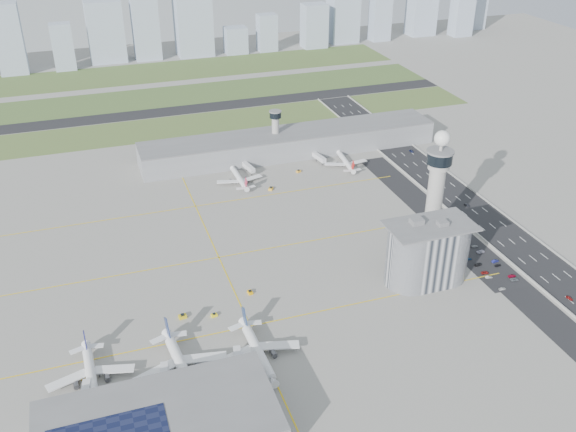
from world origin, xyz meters
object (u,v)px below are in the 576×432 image
object	(u,v)px
tug_0	(85,376)
car_lot_4	(469,259)
airplane_near_a	(90,371)
car_hw_1	(467,205)
tug_4	(271,188)
car_lot_0	(502,289)
car_lot_11	(475,246)
jet_bridge_near_1	(164,392)
car_lot_10	(481,252)
control_tower	(436,184)
jet_bridge_near_2	(240,374)
jet_bridge_far_0	(244,165)
airplane_near_b	(181,361)
tug_1	(214,315)
car_lot_3	(478,264)
car_lot_5	(459,251)
car_hw_2	(411,151)
airplane_near_c	(258,347)
car_hw_0	(569,298)
car_lot_2	(485,273)
secondary_tower	(275,129)
admin_building	(427,253)
tug_5	(299,171)
car_hw_4	(358,126)
tug_2	(183,316)
airplane_far_b	(346,159)
jet_bridge_near_0	(83,411)
car_lot_1	(489,277)
car_lot_7	(512,276)
airplane_far_a	(239,175)
tug_3	(250,292)
car_lot_9	(495,261)

from	to	relation	value
tug_0	car_lot_4	bearing A→B (deg)	-90.79
airplane_near_a	car_hw_1	bearing A→B (deg)	108.12
tug_4	airplane_near_a	bearing A→B (deg)	83.26
car_lot_0	car_lot_11	size ratio (longest dim) A/B	0.95
jet_bridge_near_1	car_lot_10	xyz separation A→B (m)	(175.41, 50.84, -2.20)
control_tower	jet_bridge_near_2	world-z (taller)	control_tower
jet_bridge_far_0	airplane_near_b	bearing A→B (deg)	-32.71
airplane_near_a	tug_1	bearing A→B (deg)	113.07
car_lot_3	car_lot_5	world-z (taller)	car_lot_3
car_hw_2	airplane_near_c	bearing A→B (deg)	-132.32
car_lot_4	car_lot_5	bearing A→B (deg)	8.85
car_hw_0	control_tower	bearing A→B (deg)	113.23
airplane_near_c	car_hw_1	distance (m)	180.58
car_lot_2	secondary_tower	bearing A→B (deg)	23.71
airplane_near_a	car_lot_2	size ratio (longest dim) A/B	10.41
jet_bridge_near_1	car_hw_1	world-z (taller)	jet_bridge_near_1
car_hw_1	car_hw_2	size ratio (longest dim) A/B	0.95
admin_building	airplane_near_a	size ratio (longest dim) A/B	1.03
tug_5	car_hw_4	world-z (taller)	tug_5
tug_1	car_hw_4	world-z (taller)	tug_1
tug_0	tug_2	bearing A→B (deg)	-68.21
airplane_far_b	car_lot_10	size ratio (longest dim) A/B	7.56
control_tower	jet_bridge_near_1	size ratio (longest dim) A/B	4.61
jet_bridge_near_1	car_lot_3	bearing A→B (deg)	-66.35
car_lot_2	car_lot_11	world-z (taller)	car_lot_11
jet_bridge_near_0	car_lot_3	distance (m)	201.24
airplane_far_b	car_lot_10	xyz separation A→B (m)	(23.54, -125.87, -4.31)
car_lot_1	car_lot_2	distance (m)	4.06
car_lot_1	car_hw_0	bearing A→B (deg)	-130.94
car_lot_1	car_hw_1	world-z (taller)	car_hw_1
car_lot_10	jet_bridge_near_1	bearing A→B (deg)	98.90
car_lot_7	car_hw_2	world-z (taller)	car_lot_7
car_lot_3	car_lot_4	size ratio (longest dim) A/B	1.36
car_lot_1	car_lot_10	bearing A→B (deg)	-18.41
airplane_near_a	car_lot_3	world-z (taller)	airplane_near_a
airplane_far_a	car_lot_3	distance (m)	161.77
car_lot_10	airplane_near_b	bearing A→B (deg)	96.17
tug_2	car_hw_1	bearing A→B (deg)	-79.51
secondary_tower	car_hw_0	size ratio (longest dim) A/B	8.91
car_hw_1	tug_1	bearing A→B (deg)	-168.09
airplane_near_b	car_lot_3	distance (m)	161.08
tug_2	car_lot_4	size ratio (longest dim) A/B	1.10
car_hw_1	car_hw_2	bearing A→B (deg)	78.13
jet_bridge_near_2	tug_2	bearing A→B (deg)	27.06
tug_3	control_tower	bearing A→B (deg)	-1.15
car_lot_0	car_lot_9	distance (m)	24.64
airplane_far_a	car_hw_1	bearing A→B (deg)	-122.92
car_lot_0	airplane_near_b	bearing A→B (deg)	92.10
tug_5	car_lot_9	size ratio (longest dim) A/B	0.75
control_tower	car_lot_9	size ratio (longest dim) A/B	16.28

